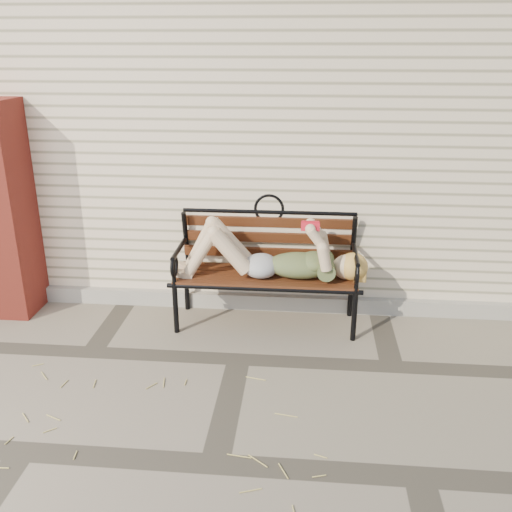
# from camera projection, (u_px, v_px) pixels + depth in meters

# --- Properties ---
(ground) EXTENTS (80.00, 80.00, 0.00)m
(ground) POSITION_uv_depth(u_px,v_px,m) (239.00, 359.00, 4.71)
(ground) COLOR #786D5C
(ground) RESTS_ON ground
(house_wall) EXTENTS (8.00, 4.00, 3.00)m
(house_wall) POSITION_uv_depth(u_px,v_px,m) (267.00, 125.00, 6.97)
(house_wall) COLOR beige
(house_wall) RESTS_ON ground
(foundation_strip) EXTENTS (8.00, 0.10, 0.15)m
(foundation_strip) POSITION_uv_depth(u_px,v_px,m) (250.00, 301.00, 5.59)
(foundation_strip) COLOR gray
(foundation_strip) RESTS_ON ground
(brick_pillar) EXTENTS (0.50, 0.50, 2.00)m
(brick_pillar) POSITION_uv_depth(u_px,v_px,m) (0.00, 211.00, 5.25)
(brick_pillar) COLOR #A63225
(brick_pillar) RESTS_ON ground
(garden_bench) EXTENTS (1.79, 0.71, 1.16)m
(garden_bench) POSITION_uv_depth(u_px,v_px,m) (267.00, 254.00, 5.18)
(garden_bench) COLOR black
(garden_bench) RESTS_ON ground
(reading_woman) EXTENTS (1.69, 0.38, 0.53)m
(reading_woman) POSITION_uv_depth(u_px,v_px,m) (267.00, 256.00, 5.03)
(reading_woman) COLOR #093B41
(reading_woman) RESTS_ON ground
(straw_scatter) EXTENTS (2.87, 1.69, 0.01)m
(straw_scatter) POSITION_uv_depth(u_px,v_px,m) (64.00, 408.00, 4.07)
(straw_scatter) COLOR tan
(straw_scatter) RESTS_ON ground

